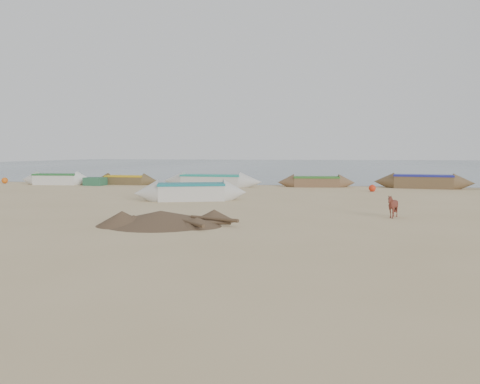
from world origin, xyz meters
name	(u,v)px	position (x,y,z in m)	size (l,w,h in m)	color
ground	(215,238)	(0.00, 0.00, 0.00)	(140.00, 140.00, 0.00)	tan
sea	(311,165)	(0.00, 82.00, 0.01)	(160.00, 160.00, 0.00)	slate
calf_front	(393,206)	(5.64, 5.20, 0.44)	(0.72, 0.81, 0.89)	#5D271D
near_canoe	(191,192)	(-3.69, 10.01, 0.45)	(5.76, 1.40, 0.90)	beige
debris_pile	(161,217)	(-2.51, 2.34, 0.22)	(3.94, 3.94, 0.44)	brown
waterline_canoes	(335,181)	(3.72, 20.52, 0.42)	(48.52, 3.87, 0.94)	silver
beach_clutter	(336,184)	(3.82, 19.84, 0.30)	(43.87, 3.94, 0.64)	#295B3E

